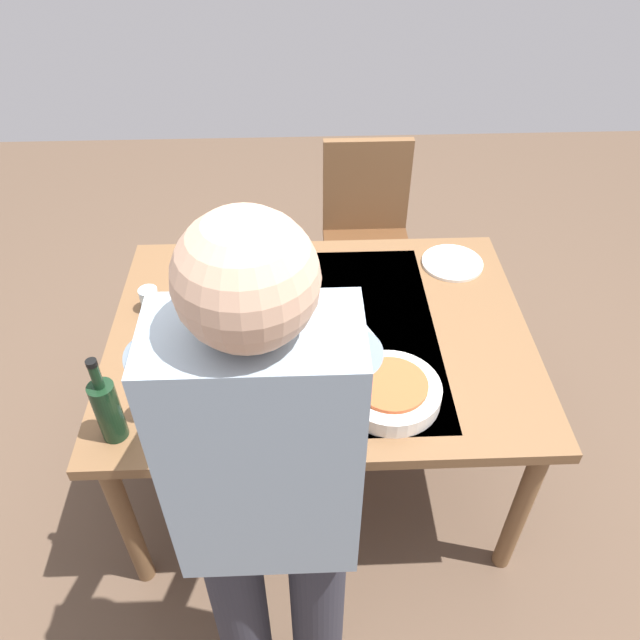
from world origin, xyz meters
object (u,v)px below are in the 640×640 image
object	(u,v)px
serving_bowl_pasta	(391,391)
dinner_plate_near	(452,263)
wine_glass_right	(229,372)
water_cup_near_right	(150,300)
water_cup_near_left	(290,252)
dining_table	(320,346)
person_server	(269,502)
wine_bottle	(108,409)
chair_near	(367,228)
wine_glass_left	(149,393)

from	to	relation	value
serving_bowl_pasta	dinner_plate_near	bearing A→B (deg)	-115.88
wine_glass_right	water_cup_near_right	bearing A→B (deg)	-53.15
water_cup_near_right	water_cup_near_left	bearing A→B (deg)	-151.65
dining_table	serving_bowl_pasta	world-z (taller)	serving_bowl_pasta
person_server	water_cup_near_left	distance (m)	1.20
dinner_plate_near	dining_table	bearing A→B (deg)	34.47
wine_bottle	water_cup_near_right	xyz separation A→B (m)	(-0.01, -0.54, -0.07)
dining_table	water_cup_near_left	bearing A→B (deg)	-75.93
water_cup_near_left	chair_near	bearing A→B (deg)	-124.44
chair_near	serving_bowl_pasta	bearing A→B (deg)	87.34
water_cup_near_left	water_cup_near_right	size ratio (longest dim) A/B	1.06
chair_near	dinner_plate_near	size ratio (longest dim) A/B	3.96
person_server	dinner_plate_near	xyz separation A→B (m)	(-0.66, -1.15, -0.23)
chair_near	wine_bottle	size ratio (longest dim) A/B	3.07
water_cup_near_right	dinner_plate_near	size ratio (longest dim) A/B	0.38
water_cup_near_left	dinner_plate_near	xyz separation A→B (m)	(-0.62, 0.04, -0.04)
wine_bottle	dinner_plate_near	world-z (taller)	wine_bottle
wine_glass_right	water_cup_near_left	world-z (taller)	wine_glass_right
serving_bowl_pasta	wine_glass_right	bearing A→B (deg)	-3.47
dining_table	wine_bottle	xyz separation A→B (m)	(0.59, 0.41, 0.18)
chair_near	wine_glass_right	world-z (taller)	chair_near
water_cup_near_left	water_cup_near_right	world-z (taller)	water_cup_near_left
dining_table	wine_glass_right	size ratio (longest dim) A/B	9.30
chair_near	wine_glass_left	distance (m)	1.49
dining_table	wine_glass_left	world-z (taller)	wine_glass_left
dining_table	dinner_plate_near	world-z (taller)	dinner_plate_near
wine_bottle	serving_bowl_pasta	distance (m)	0.80
person_server	dining_table	bearing A→B (deg)	-99.95
water_cup_near_left	water_cup_near_right	distance (m)	0.55
wine_glass_left	chair_near	bearing A→B (deg)	-120.57
dinner_plate_near	serving_bowl_pasta	bearing A→B (deg)	64.12
dining_table	person_server	distance (m)	0.86
water_cup_near_right	wine_bottle	bearing A→B (deg)	88.77
serving_bowl_pasta	wine_bottle	bearing A→B (deg)	7.42
person_server	wine_bottle	world-z (taller)	person_server
person_server	wine_glass_left	xyz separation A→B (m)	(0.35, -0.44, -0.14)
chair_near	serving_bowl_pasta	distance (m)	1.24
water_cup_near_left	dining_table	bearing A→B (deg)	104.07
wine_glass_left	wine_glass_right	world-z (taller)	same
wine_bottle	dining_table	bearing A→B (deg)	-145.57
wine_bottle	serving_bowl_pasta	bearing A→B (deg)	-172.58
person_server	serving_bowl_pasta	world-z (taller)	person_server
dinner_plate_near	wine_glass_right	bearing A→B (deg)	38.58
water_cup_near_right	wine_glass_right	bearing A→B (deg)	126.85
dining_table	chair_near	size ratio (longest dim) A/B	1.54
wine_glass_left	water_cup_near_left	size ratio (longest dim) A/B	1.65
person_server	water_cup_near_right	xyz separation A→B (m)	(0.44, -0.93, -0.20)
water_cup_near_left	serving_bowl_pasta	world-z (taller)	water_cup_near_left
wine_glass_right	person_server	bearing A→B (deg)	104.58
dinner_plate_near	wine_glass_left	bearing A→B (deg)	34.93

